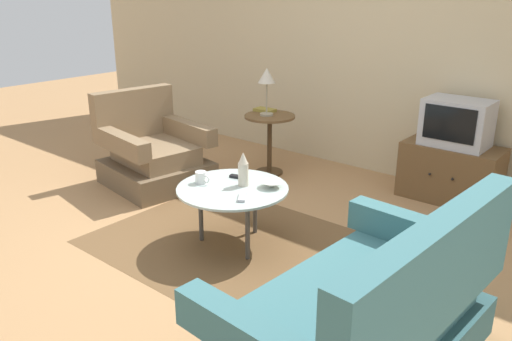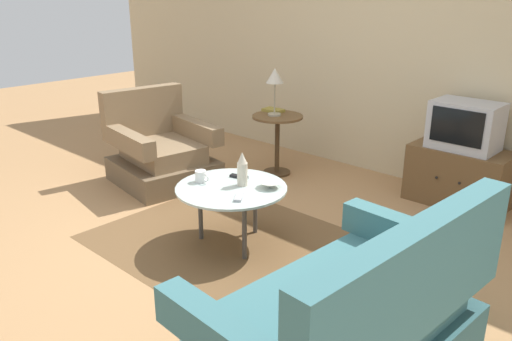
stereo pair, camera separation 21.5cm
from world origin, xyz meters
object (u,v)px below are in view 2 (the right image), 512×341
bowl (270,185)px  television (465,126)px  coffee_table (232,191)px  tv_stand (459,176)px  tv_remote_dark (239,177)px  side_table (277,132)px  mug (201,176)px  armchair (160,153)px  book (273,110)px  vase (242,170)px  tv_remote_silver (239,197)px  table_lamp (275,79)px  couch (347,323)px

bowl → television: bearing=68.0°
coffee_table → tv_stand: size_ratio=0.98×
bowl → tv_remote_dark: bowl is taller
side_table → mug: (0.56, -1.55, 0.06)m
tv_remote_dark → tv_stand: bearing=44.7°
armchair → book: (0.59, 1.08, 0.36)m
coffee_table → tv_remote_dark: size_ratio=5.50×
bowl → tv_remote_dark: 0.33m
bowl → vase: bearing=-150.1°
tv_remote_dark → bowl: bearing=-13.1°
bowl → tv_remote_silver: (-0.03, -0.31, -0.01)m
table_lamp → bowl: table_lamp is taller
tv_remote_silver → television: bearing=124.5°
couch → side_table: 3.08m
armchair → side_table: armchair is taller
table_lamp → mug: bearing=-69.1°
television → tv_remote_silver: 2.24m
coffee_table → tv_remote_silver: bearing=-30.3°
couch → tv_remote_dark: bearing=66.5°
tv_stand → bowl: size_ratio=5.06×
tv_stand → mug: size_ratio=6.42×
book → tv_stand: bearing=10.2°
tv_stand → table_lamp: table_lamp is taller
mug → tv_remote_silver: mug is taller
side_table → tv_stand: (1.76, 0.52, -0.20)m
bowl → book: (-1.18, 1.38, 0.16)m
armchair → couch: size_ratio=0.66×
television → couch: bearing=-78.8°
couch → side_table: size_ratio=2.52×
armchair → television: 2.95m
side_table → tv_remote_dark: (0.71, -1.29, 0.02)m
tv_stand → bowl: 1.95m
tv_stand → coffee_table: bearing=-115.6°
vase → tv_remote_dark: bearing=144.0°
coffee_table → table_lamp: 1.77m
tv_stand → television: size_ratio=1.53×
bowl → tv_remote_dark: size_ratio=1.11×
tv_remote_silver → armchair: bearing=-144.7°
table_lamp → side_table: bearing=39.2°
tv_stand → tv_remote_silver: tv_stand is taller
bowl → armchair: bearing=170.6°
tv_remote_dark → vase: bearing=-51.1°
coffee_table → book: bearing=121.3°
table_lamp → mug: size_ratio=3.61×
coffee_table → television: size_ratio=1.49×
coffee_table → television: television is taller
bowl → book: bearing=130.7°
television → bowl: 1.95m
book → bowl: bearing=-51.5°
coffee_table → tv_stand: 2.21m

